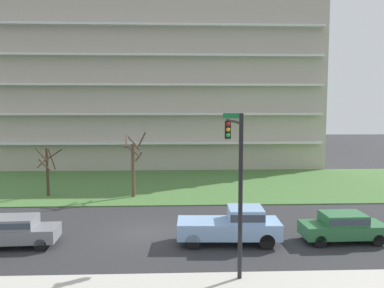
% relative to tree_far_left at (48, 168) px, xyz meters
% --- Properties ---
extents(ground, '(160.00, 160.00, 0.00)m').
position_rel_tree_far_left_xyz_m(ground, '(8.55, -9.54, -2.31)').
color(ground, '#2D2D30').
extents(grass_lawn_strip, '(80.00, 16.00, 0.08)m').
position_rel_tree_far_left_xyz_m(grass_lawn_strip, '(8.55, 4.46, -2.27)').
color(grass_lawn_strip, '#477238').
rests_on(grass_lawn_strip, ground).
extents(apartment_building, '(38.02, 12.76, 19.40)m').
position_rel_tree_far_left_xyz_m(apartment_building, '(8.55, 18.36, 7.39)').
color(apartment_building, '#B2A899').
rests_on(apartment_building, ground).
extents(tree_far_left, '(1.96, 1.98, 4.03)m').
position_rel_tree_far_left_xyz_m(tree_far_left, '(0.00, 0.00, 0.00)').
color(tree_far_left, '#423023').
rests_on(tree_far_left, ground).
extents(tree_left, '(1.69, 1.78, 5.31)m').
position_rel_tree_far_left_xyz_m(tree_left, '(6.99, -0.65, 0.37)').
color(tree_left, brown).
rests_on(tree_left, ground).
extents(sedan_gray_near_left, '(4.47, 1.99, 1.57)m').
position_rel_tree_far_left_xyz_m(sedan_gray_near_left, '(1.93, -11.54, -1.44)').
color(sedan_gray_near_left, slate).
rests_on(sedan_gray_near_left, ground).
extents(pickup_blue_center_left, '(5.48, 2.24, 1.95)m').
position_rel_tree_far_left_xyz_m(pickup_blue_center_left, '(13.36, -11.55, -1.29)').
color(pickup_blue_center_left, '#8CB2E0').
rests_on(pickup_blue_center_left, ground).
extents(sedan_green_center_right, '(4.44, 1.89, 1.57)m').
position_rel_tree_far_left_xyz_m(sedan_green_center_right, '(19.30, -11.54, -1.44)').
color(sedan_green_center_right, '#2D6B3D').
rests_on(sedan_green_center_right, ground).
extents(traffic_signal_mast, '(0.90, 4.47, 6.99)m').
position_rel_tree_far_left_xyz_m(traffic_signal_mast, '(12.97, -14.76, 2.38)').
color(traffic_signal_mast, black).
rests_on(traffic_signal_mast, ground).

